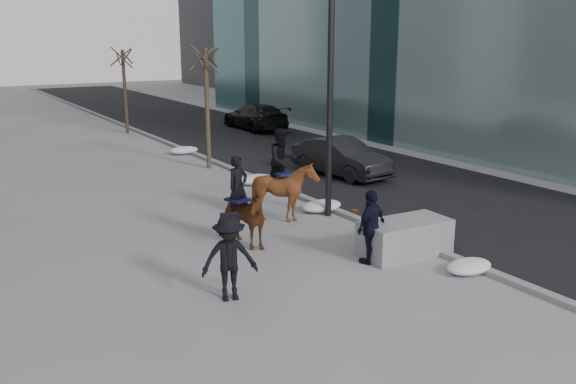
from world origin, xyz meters
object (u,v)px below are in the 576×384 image
planter (405,238)px  mounted_right (284,184)px  car_near (341,157)px  mounted_left (241,213)px

planter → mounted_right: mounted_right is taller
car_near → mounted_left: (-6.93, -5.16, 0.15)m
planter → car_near: bearing=63.7°
planter → mounted_left: bearing=139.3°
mounted_left → mounted_right: 2.47m
car_near → mounted_left: bearing=-149.8°
planter → mounted_left: size_ratio=0.94×
planter → car_near: size_ratio=0.51×
mounted_left → mounted_right: bearing=32.5°
planter → mounted_left: 4.07m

